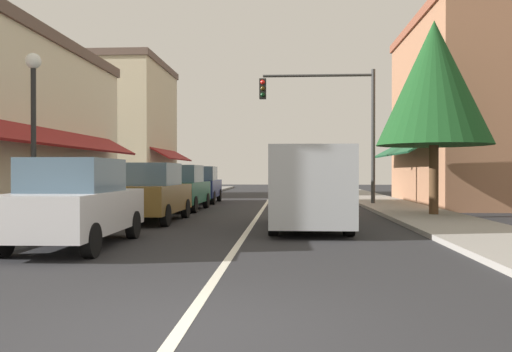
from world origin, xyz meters
TOP-DOWN VIEW (x-y plane):
  - ground_plane at (0.00, 18.00)m, footprint 80.00×80.00m
  - sidewalk_left at (-5.50, 18.00)m, footprint 2.60×56.00m
  - sidewalk_right at (5.50, 18.00)m, footprint 2.60×56.00m
  - lane_center_stripe at (0.00, 18.00)m, footprint 0.14×52.00m
  - storefront_right_block at (9.32, 20.00)m, footprint 6.35×10.20m
  - storefront_far_left at (-9.19, 28.00)m, footprint 6.10×8.20m
  - parked_car_nearest_left at (-3.23, 5.57)m, footprint 1.86×4.14m
  - parked_car_second_left at (-3.12, 10.92)m, footprint 1.82×4.12m
  - parked_car_third_left at (-3.18, 15.64)m, footprint 1.82×4.12m
  - parked_car_far_left at (-3.26, 20.68)m, footprint 1.86×4.14m
  - van_in_lane at (1.56, 9.28)m, footprint 2.03×5.19m
  - traffic_signal_mast_arm at (3.09, 18.84)m, footprint 5.14×0.50m
  - street_lamp_left_near at (-4.91, 7.23)m, footprint 0.36×0.36m
  - tree_right_near at (5.81, 12.87)m, footprint 3.73×3.73m

SIDE VIEW (x-z plane):
  - ground_plane at x=0.00m, z-range 0.00..0.00m
  - lane_center_stripe at x=0.00m, z-range 0.00..0.01m
  - sidewalk_left at x=-5.50m, z-range 0.00..0.12m
  - sidewalk_right at x=5.50m, z-range 0.00..0.12m
  - parked_car_nearest_left at x=-3.23m, z-range -0.01..1.76m
  - parked_car_second_left at x=-3.12m, z-range -0.01..1.76m
  - parked_car_third_left at x=-3.18m, z-range -0.01..1.76m
  - parked_car_far_left at x=-3.26m, z-range -0.01..1.76m
  - van_in_lane at x=1.56m, z-range 0.09..2.21m
  - street_lamp_left_near at x=-4.91m, z-range 0.79..5.06m
  - traffic_signal_mast_arm at x=3.09m, z-range 1.10..7.15m
  - storefront_far_left at x=-9.19m, z-range 0.00..8.40m
  - storefront_right_block at x=9.32m, z-range 0.00..8.53m
  - tree_right_near at x=5.81m, z-range 1.18..7.65m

